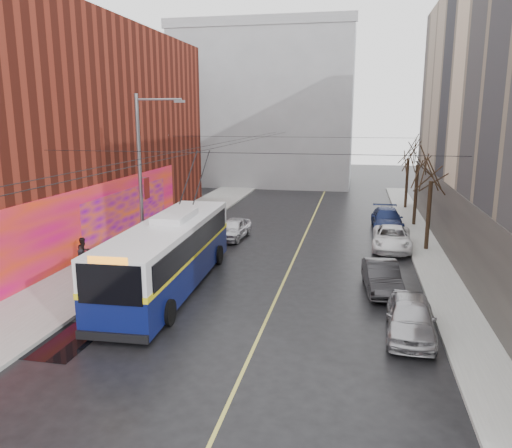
{
  "coord_description": "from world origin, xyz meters",
  "views": [
    {
      "loc": [
        4.76,
        -14.15,
        7.91
      ],
      "look_at": [
        -0.13,
        9.99,
        2.54
      ],
      "focal_mm": 35.0,
      "sensor_mm": 36.0,
      "label": 1
    }
  ],
  "objects": [
    {
      "name": "following_car",
      "position": [
        -3.02,
        16.72,
        0.68
      ],
      "size": [
        1.94,
        4.09,
        1.35
      ],
      "primitive_type": "imported",
      "rotation": [
        0.0,
        0.0,
        -0.09
      ],
      "color": "silver",
      "rests_on": "ground"
    },
    {
      "name": "pedestrian_a",
      "position": [
        -7.85,
        6.49,
        0.94
      ],
      "size": [
        0.41,
        0.6,
        1.59
      ],
      "primitive_type": "imported",
      "rotation": [
        0.0,
        0.0,
        1.51
      ],
      "color": "black",
      "rests_on": "sidewalk_left"
    },
    {
      "name": "ground",
      "position": [
        0.0,
        0.0,
        0.0
      ],
      "size": [
        140.0,
        140.0,
        0.0
      ],
      "primitive_type": "plane",
      "color": "black",
      "rests_on": "ground"
    },
    {
      "name": "sidewalk_left",
      "position": [
        -8.0,
        12.0,
        0.07
      ],
      "size": [
        4.0,
        60.0,
        0.15
      ],
      "primitive_type": "cube",
      "color": "gray",
      "rests_on": "ground"
    },
    {
      "name": "tree_far",
      "position": [
        9.0,
        30.0,
        5.14
      ],
      "size": [
        3.2,
        3.2,
        6.57
      ],
      "color": "black",
      "rests_on": "ground"
    },
    {
      "name": "sidewalk_right",
      "position": [
        9.0,
        12.0,
        0.07
      ],
      "size": [
        2.0,
        60.0,
        0.15
      ],
      "primitive_type": "cube",
      "color": "gray",
      "rests_on": "ground"
    },
    {
      "name": "pedestrian_c",
      "position": [
        -7.34,
        12.42,
        0.99
      ],
      "size": [
        1.02,
        1.25,
        1.68
      ],
      "primitive_type": "imported",
      "rotation": [
        0.0,
        0.0,
        2.0
      ],
      "color": "black",
      "rests_on": "sidewalk_left"
    },
    {
      "name": "building_far",
      "position": [
        -6.0,
        44.99,
        9.02
      ],
      "size": [
        20.5,
        12.1,
        18.0
      ],
      "color": "gray",
      "rests_on": "ground"
    },
    {
      "name": "pigeons_flying",
      "position": [
        -2.73,
        9.4,
        7.31
      ],
      "size": [
        3.94,
        3.43,
        2.06
      ],
      "color": "slate"
    },
    {
      "name": "tree_near",
      "position": [
        9.0,
        16.0,
        4.98
      ],
      "size": [
        3.2,
        3.2,
        6.4
      ],
      "color": "black",
      "rests_on": "ground"
    },
    {
      "name": "parked_car_c",
      "position": [
        7.0,
        16.08,
        0.68
      ],
      "size": [
        2.46,
        4.97,
        1.36
      ],
      "primitive_type": "imported",
      "rotation": [
        0.0,
        0.0,
        -0.04
      ],
      "color": "white",
      "rests_on": "ground"
    },
    {
      "name": "puddle",
      "position": [
        -5.28,
        0.72,
        0.0
      ],
      "size": [
        2.06,
        3.15,
        0.01
      ],
      "primitive_type": "cube",
      "color": "black",
      "rests_on": "ground"
    },
    {
      "name": "tree_mid",
      "position": [
        9.0,
        23.0,
        5.25
      ],
      "size": [
        3.2,
        3.2,
        6.68
      ],
      "color": "black",
      "rests_on": "ground"
    },
    {
      "name": "parked_car_d",
      "position": [
        7.0,
        21.55,
        0.73
      ],
      "size": [
        2.19,
        5.1,
        1.46
      ],
      "primitive_type": "imported",
      "rotation": [
        0.0,
        0.0,
        0.03
      ],
      "color": "#16204D",
      "rests_on": "ground"
    },
    {
      "name": "streetlight_pole",
      "position": [
        -6.14,
        10.0,
        4.85
      ],
      "size": [
        2.65,
        0.6,
        9.0
      ],
      "color": "slate",
      "rests_on": "ground"
    },
    {
      "name": "parked_car_b",
      "position": [
        6.09,
        8.34,
        0.68
      ],
      "size": [
        1.84,
        4.26,
        1.36
      ],
      "primitive_type": "imported",
      "rotation": [
        0.0,
        0.0,
        0.1
      ],
      "color": "#242426",
      "rests_on": "ground"
    },
    {
      "name": "pedestrian_b",
      "position": [
        -9.04,
        8.65,
        0.94
      ],
      "size": [
        0.82,
        0.92,
        1.57
      ],
      "primitive_type": "imported",
      "rotation": [
        0.0,
        0.0,
        1.23
      ],
      "color": "black",
      "rests_on": "sidewalk_left"
    },
    {
      "name": "parked_car_a",
      "position": [
        6.9,
        3.65,
        0.72
      ],
      "size": [
        1.93,
        4.33,
        1.44
      ],
      "primitive_type": "imported",
      "rotation": [
        0.0,
        0.0,
        -0.05
      ],
      "color": "#ADACB1",
      "rests_on": "ground"
    },
    {
      "name": "building_left",
      "position": [
        -15.99,
        13.99,
        6.99
      ],
      "size": [
        12.11,
        36.0,
        14.0
      ],
      "color": "maroon",
      "rests_on": "ground"
    },
    {
      "name": "trolleybus",
      "position": [
        -3.6,
        6.87,
        1.66
      ],
      "size": [
        3.33,
        12.74,
        5.99
      ],
      "rotation": [
        0.0,
        0.0,
        0.04
      ],
      "color": "#091046",
      "rests_on": "ground"
    },
    {
      "name": "catenary_wires",
      "position": [
        -2.54,
        14.77,
        6.25
      ],
      "size": [
        18.0,
        60.0,
        0.22
      ],
      "color": "black"
    },
    {
      "name": "lane_line",
      "position": [
        1.5,
        14.0,
        0.0
      ],
      "size": [
        0.12,
        50.0,
        0.01
      ],
      "primitive_type": "cube",
      "color": "#BFB74C",
      "rests_on": "ground"
    }
  ]
}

